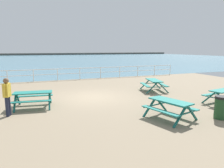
# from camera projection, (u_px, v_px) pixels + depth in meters

# --- Properties ---
(ground_plane) EXTENTS (30.00, 24.00, 0.20)m
(ground_plane) POSITION_uv_depth(u_px,v_px,m) (92.00, 99.00, 12.58)
(ground_plane) COLOR gray
(sea_band) EXTENTS (142.00, 90.00, 0.01)m
(sea_band) POSITION_uv_depth(u_px,v_px,m) (42.00, 59.00, 60.99)
(sea_band) COLOR teal
(sea_band) RESTS_ON ground
(distant_shoreline) EXTENTS (142.00, 6.00, 1.80)m
(distant_shoreline) POSITION_uv_depth(u_px,v_px,m) (37.00, 55.00, 100.47)
(distant_shoreline) COLOR #4C4C47
(distant_shoreline) RESTS_ON ground
(seaward_railing) EXTENTS (23.07, 0.07, 1.08)m
(seaward_railing) POSITION_uv_depth(u_px,v_px,m) (69.00, 72.00, 19.55)
(seaward_railing) COLOR white
(seaward_railing) RESTS_ON ground
(picnic_table_near_left) EXTENTS (1.90, 2.11, 0.80)m
(picnic_table_near_left) POSITION_uv_depth(u_px,v_px,m) (154.00, 83.00, 14.29)
(picnic_table_near_left) COLOR #1E7A70
(picnic_table_near_left) RESTS_ON ground
(picnic_table_mid_centre) EXTENTS (1.98, 1.75, 0.80)m
(picnic_table_mid_centre) POSITION_uv_depth(u_px,v_px,m) (33.00, 96.00, 10.27)
(picnic_table_mid_centre) COLOR #1E7A70
(picnic_table_mid_centre) RESTS_ON ground
(picnic_table_far_left) EXTENTS (1.91, 2.13, 0.80)m
(picnic_table_far_left) POSITION_uv_depth(u_px,v_px,m) (170.00, 105.00, 8.61)
(picnic_table_far_left) COLOR #1E7A70
(picnic_table_far_left) RESTS_ON ground
(visitor) EXTENTS (0.32, 0.51, 1.66)m
(visitor) POSITION_uv_depth(u_px,v_px,m) (7.00, 95.00, 8.87)
(visitor) COLOR #1E2338
(visitor) RESTS_ON ground
(litter_bin) EXTENTS (0.55, 0.55, 0.95)m
(litter_bin) POSITION_uv_depth(u_px,v_px,m) (221.00, 107.00, 8.61)
(litter_bin) COLOR #1E4723
(litter_bin) RESTS_ON ground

